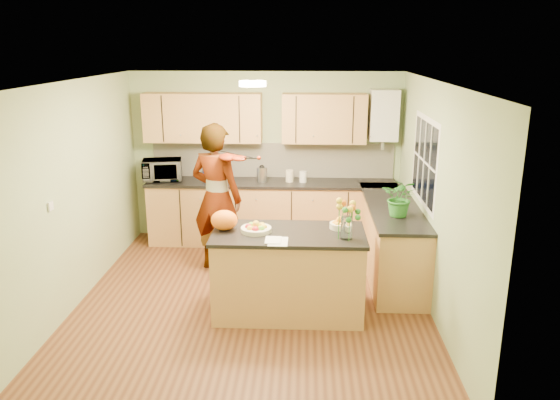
{
  "coord_description": "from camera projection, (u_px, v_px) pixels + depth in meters",
  "views": [
    {
      "loc": [
        0.59,
        -5.77,
        2.89
      ],
      "look_at": [
        0.29,
        0.5,
        1.08
      ],
      "focal_mm": 35.0,
      "sensor_mm": 36.0,
      "label": 1
    }
  ],
  "objects": [
    {
      "name": "jar_white",
      "position": [
        303.0,
        177.0,
        7.91
      ],
      "size": [
        0.14,
        0.14,
        0.16
      ],
      "primitive_type": "cylinder",
      "rotation": [
        0.0,
        0.0,
        0.41
      ],
      "color": "white",
      "rests_on": "back_counter"
    },
    {
      "name": "ceiling_lamp",
      "position": [
        253.0,
        84.0,
        5.97
      ],
      "size": [
        0.3,
        0.3,
        0.07
      ],
      "color": "#FFEABF",
      "rests_on": "ceiling"
    },
    {
      "name": "potted_plant",
      "position": [
        401.0,
        198.0,
        6.31
      ],
      "size": [
        0.51,
        0.48,
        0.45
      ],
      "primitive_type": "imported",
      "rotation": [
        0.0,
        0.0,
        -0.37
      ],
      "color": "#2B7727",
      "rests_on": "right_counter"
    },
    {
      "name": "wall_right",
      "position": [
        435.0,
        200.0,
        5.93
      ],
      "size": [
        0.02,
        4.5,
        2.5
      ],
      "primitive_type": "cube",
      "color": "#98A878",
      "rests_on": "floor"
    },
    {
      "name": "papers",
      "position": [
        278.0,
        241.0,
        5.55
      ],
      "size": [
        0.2,
        0.27,
        0.01
      ],
      "primitive_type": "cube",
      "color": "white",
      "rests_on": "peninsula_island"
    },
    {
      "name": "jar_cream",
      "position": [
        290.0,
        176.0,
        7.94
      ],
      "size": [
        0.13,
        0.13,
        0.17
      ],
      "primitive_type": "cylinder",
      "rotation": [
        0.0,
        0.0,
        -0.13
      ],
      "color": "beige",
      "rests_on": "back_counter"
    },
    {
      "name": "splashback",
      "position": [
        273.0,
        160.0,
        8.17
      ],
      "size": [
        3.6,
        0.02,
        0.52
      ],
      "primitive_type": "cube",
      "color": "silver",
      "rests_on": "back_counter"
    },
    {
      "name": "violin",
      "position": [
        229.0,
        157.0,
        6.62
      ],
      "size": [
        0.7,
        0.61,
        0.18
      ],
      "primitive_type": null,
      "rotation": [
        0.17,
        0.0,
        -0.61
      ],
      "color": "#500A05",
      "rests_on": "violinist"
    },
    {
      "name": "violinist",
      "position": [
        217.0,
        198.0,
        7.0
      ],
      "size": [
        0.84,
        0.71,
        1.94
      ],
      "primitive_type": "imported",
      "rotation": [
        0.0,
        0.0,
        2.73
      ],
      "color": "#E8AA8E",
      "rests_on": "floor"
    },
    {
      "name": "window_right",
      "position": [
        424.0,
        161.0,
        6.42
      ],
      "size": [
        0.01,
        1.3,
        1.05
      ],
      "color": "white",
      "rests_on": "wall_right"
    },
    {
      "name": "ceiling",
      "position": [
        250.0,
        82.0,
        5.67
      ],
      "size": [
        4.0,
        4.5,
        0.02
      ],
      "primitive_type": "cube",
      "color": "white",
      "rests_on": "wall_back"
    },
    {
      "name": "microwave",
      "position": [
        162.0,
        170.0,
        8.01
      ],
      "size": [
        0.62,
        0.48,
        0.31
      ],
      "primitive_type": "imported",
      "rotation": [
        0.0,
        0.0,
        0.19
      ],
      "color": "white",
      "rests_on": "back_counter"
    },
    {
      "name": "back_counter",
      "position": [
        272.0,
        212.0,
        8.1
      ],
      "size": [
        3.64,
        0.62,
        0.94
      ],
      "color": "tan",
      "rests_on": "floor"
    },
    {
      "name": "orange_bowl",
      "position": [
        340.0,
        224.0,
        5.94
      ],
      "size": [
        0.22,
        0.22,
        0.13
      ],
      "color": "beige",
      "rests_on": "peninsula_island"
    },
    {
      "name": "fruit_dish",
      "position": [
        256.0,
        228.0,
        5.84
      ],
      "size": [
        0.33,
        0.33,
        0.11
      ],
      "color": "beige",
      "rests_on": "peninsula_island"
    },
    {
      "name": "floor",
      "position": [
        253.0,
        300.0,
        6.36
      ],
      "size": [
        4.5,
        4.5,
        0.0
      ],
      "primitive_type": "plane",
      "color": "#512A17",
      "rests_on": "ground"
    },
    {
      "name": "wall_front",
      "position": [
        221.0,
        283.0,
        3.86
      ],
      "size": [
        4.0,
        0.02,
        2.5
      ],
      "primitive_type": "cube",
      "color": "#98A878",
      "rests_on": "floor"
    },
    {
      "name": "orange_bag",
      "position": [
        224.0,
        220.0,
        5.89
      ],
      "size": [
        0.33,
        0.3,
        0.22
      ],
      "primitive_type": "ellipsoid",
      "rotation": [
        0.0,
        0.0,
        -0.19
      ],
      "color": "orange",
      "rests_on": "peninsula_island"
    },
    {
      "name": "boiler",
      "position": [
        384.0,
        115.0,
        7.77
      ],
      "size": [
        0.4,
        0.3,
        0.86
      ],
      "color": "white",
      "rests_on": "wall_back"
    },
    {
      "name": "wall_back",
      "position": [
        266.0,
        157.0,
        8.18
      ],
      "size": [
        4.0,
        0.02,
        2.5
      ],
      "primitive_type": "cube",
      "color": "#98A878",
      "rests_on": "floor"
    },
    {
      "name": "blue_box",
      "position": [
        214.0,
        173.0,
        7.96
      ],
      "size": [
        0.35,
        0.31,
        0.23
      ],
      "primitive_type": "cube",
      "rotation": [
        0.0,
        0.0,
        0.43
      ],
      "color": "navy",
      "rests_on": "back_counter"
    },
    {
      "name": "upper_cabinets",
      "position": [
        253.0,
        118.0,
        7.86
      ],
      "size": [
        3.2,
        0.34,
        0.7
      ],
      "color": "tan",
      "rests_on": "wall_back"
    },
    {
      "name": "light_switch",
      "position": [
        51.0,
        206.0,
        5.52
      ],
      "size": [
        0.02,
        0.09,
        0.09
      ],
      "primitive_type": "cube",
      "color": "white",
      "rests_on": "wall_left"
    },
    {
      "name": "right_counter",
      "position": [
        391.0,
        239.0,
        6.97
      ],
      "size": [
        0.62,
        2.24,
        0.94
      ],
      "color": "tan",
      "rests_on": "floor"
    },
    {
      "name": "wall_left",
      "position": [
        74.0,
        195.0,
        6.11
      ],
      "size": [
        0.02,
        4.5,
        2.5
      ],
      "primitive_type": "cube",
      "color": "#98A878",
      "rests_on": "floor"
    },
    {
      "name": "kettle",
      "position": [
        262.0,
        174.0,
        7.94
      ],
      "size": [
        0.15,
        0.15,
        0.29
      ],
      "rotation": [
        0.0,
        0.0,
        0.3
      ],
      "color": "#AEAFB3",
      "rests_on": "back_counter"
    },
    {
      "name": "peninsula_island",
      "position": [
        289.0,
        273.0,
        5.97
      ],
      "size": [
        1.64,
        0.84,
        0.94
      ],
      "color": "tan",
      "rests_on": "floor"
    },
    {
      "name": "flower_vase",
      "position": [
        347.0,
        207.0,
        5.54
      ],
      "size": [
        0.28,
        0.28,
        0.52
      ],
      "rotation": [
        0.0,
        0.0,
        -0.31
      ],
      "color": "silver",
      "rests_on": "peninsula_island"
    }
  ]
}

